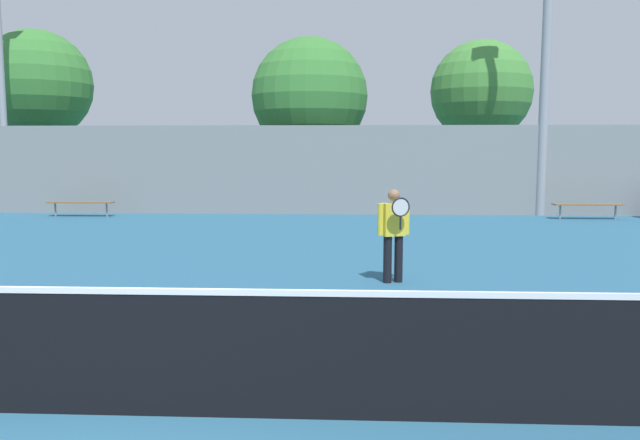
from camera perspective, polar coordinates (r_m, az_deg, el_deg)
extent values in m
plane|color=#285B7A|center=(5.69, -16.87, -16.70)|extent=(100.00, 100.00, 0.00)
cube|color=black|center=(5.51, -17.06, -11.73)|extent=(10.56, 0.03, 1.04)
cube|color=white|center=(5.37, -17.25, -6.21)|extent=(10.56, 0.04, 0.05)
cylinder|color=black|center=(10.38, 6.19, -3.60)|extent=(0.14, 0.14, 0.78)
cylinder|color=black|center=(10.45, 7.19, -3.54)|extent=(0.14, 0.14, 0.78)
cube|color=yellow|center=(10.32, 6.74, 0.05)|extent=(0.40, 0.31, 0.54)
cylinder|color=yellow|center=(10.23, 5.56, 0.05)|extent=(0.10, 0.10, 0.52)
cylinder|color=yellow|center=(10.41, 7.91, 0.13)|extent=(0.10, 0.10, 0.52)
sphere|color=#8E6647|center=(10.28, 6.77, 2.26)|extent=(0.20, 0.20, 0.20)
cylinder|color=black|center=(10.07, 7.37, -0.27)|extent=(0.03, 0.03, 0.22)
torus|color=black|center=(10.04, 7.39, 1.18)|extent=(0.30, 0.13, 0.31)
cylinder|color=silver|center=(10.04, 7.39, 1.18)|extent=(0.25, 0.09, 0.27)
cube|color=brown|center=(21.19, 23.31, 1.31)|extent=(2.12, 0.40, 0.04)
cylinder|color=gray|center=(20.92, 21.10, 0.69)|extent=(0.06, 0.06, 0.44)
cylinder|color=gray|center=(21.52, 25.39, 0.64)|extent=(0.06, 0.06, 0.44)
cube|color=brown|center=(21.68, -21.04, 1.52)|extent=(2.13, 0.40, 0.04)
cylinder|color=gray|center=(22.06, -23.04, 0.88)|extent=(0.06, 0.06, 0.44)
cylinder|color=gray|center=(21.37, -18.92, 0.89)|extent=(0.06, 0.06, 0.44)
cylinder|color=#939399|center=(22.02, 20.01, 15.23)|extent=(0.31, 0.31, 11.34)
cylinder|color=#939399|center=(24.16, -27.18, 12.22)|extent=(0.23, 0.23, 9.77)
cube|color=gray|center=(20.90, -2.25, 4.59)|extent=(24.62, 0.06, 2.97)
cylinder|color=brown|center=(27.01, -24.11, 4.50)|extent=(0.41, 0.41, 2.99)
sphere|color=#387A33|center=(27.11, -24.44, 11.21)|extent=(4.19, 4.19, 4.19)
cylinder|color=brown|center=(26.00, 14.32, 4.66)|extent=(0.54, 0.54, 2.85)
sphere|color=#428438|center=(26.09, 14.51, 11.33)|extent=(4.01, 4.01, 4.01)
cylinder|color=brown|center=(23.59, -0.95, 4.14)|extent=(0.36, 0.36, 2.40)
sphere|color=#387A33|center=(23.64, -0.97, 11.25)|extent=(4.32, 4.32, 4.32)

